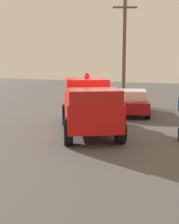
# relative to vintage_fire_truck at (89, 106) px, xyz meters

# --- Properties ---
(ground_plane) EXTENTS (60.00, 60.00, 0.00)m
(ground_plane) POSITION_rel_vintage_fire_truck_xyz_m (-0.54, 0.20, -1.20)
(ground_plane) COLOR #514F4C
(vintage_fire_truck) EXTENTS (6.24, 4.85, 2.59)m
(vintage_fire_truck) POSITION_rel_vintage_fire_truck_xyz_m (0.00, 0.00, 0.00)
(vintage_fire_truck) COLOR black
(vintage_fire_truck) RESTS_ON ground
(classic_hot_rod) EXTENTS (4.71, 3.07, 1.46)m
(classic_hot_rod) POSITION_rel_vintage_fire_truck_xyz_m (-5.27, 0.48, -0.45)
(classic_hot_rod) COLOR black
(classic_hot_rod) RESTS_ON ground
(lawn_chair_by_car) EXTENTS (0.69, 0.69, 1.02)m
(lawn_chair_by_car) POSITION_rel_vintage_fire_truck_xyz_m (-2.95, -2.01, -0.61)
(lawn_chair_by_car) COLOR #B7BABF
(lawn_chair_by_car) RESTS_ON ground
(lawn_chair_spare) EXTENTS (0.61, 0.60, 1.02)m
(lawn_chair_spare) POSITION_rel_vintage_fire_truck_xyz_m (-4.16, -2.52, -0.61)
(lawn_chair_spare) COLOR #B7BABF
(lawn_chair_spare) RESTS_ON ground
(utility_pole) EXTENTS (0.86, 1.58, 7.38)m
(utility_pole) POSITION_rel_vintage_fire_truck_xyz_m (-8.80, -1.17, 2.64)
(utility_pole) COLOR brown
(utility_pole) RESTS_ON ground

